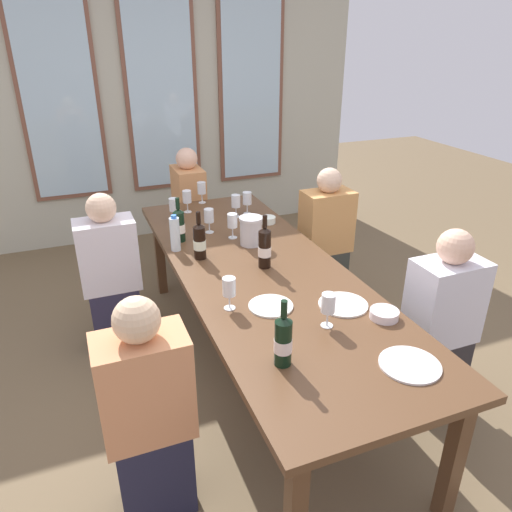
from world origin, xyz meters
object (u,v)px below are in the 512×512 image
at_px(wine_glass_6, 209,217).
at_px(seated_person_4, 190,211).
at_px(white_plate_2, 271,306).
at_px(wine_glass_3, 229,287).
at_px(wine_bottle_0, 200,241).
at_px(wine_bottle_3, 283,341).
at_px(wine_bottle_2, 265,247).
at_px(dining_table, 261,278).
at_px(wine_glass_2, 174,205).
at_px(wine_glass_4, 247,199).
at_px(white_plate_0, 410,365).
at_px(wine_bottle_1, 179,225).
at_px(tasting_bowl_1, 384,314).
at_px(wine_glass_5, 328,305).
at_px(wine_glass_8, 236,202).
at_px(seated_person_0, 111,277).
at_px(wine_glass_1, 233,222).
at_px(metal_pitcher, 251,231).
at_px(tasting_bowl_0, 268,220).
at_px(seated_person_1, 325,241).
at_px(wine_glass_0, 187,197).
at_px(water_bottle, 175,234).
at_px(seated_person_2, 148,417).
at_px(wine_glass_7, 202,189).
at_px(seated_person_3, 440,327).
at_px(white_plate_1, 343,304).

relative_size(wine_glass_6, seated_person_4, 0.16).
relative_size(white_plate_2, wine_glass_3, 1.33).
xyz_separation_m(wine_bottle_0, wine_bottle_3, (0.04, -1.15, 0.00)).
height_order(wine_bottle_3, wine_glass_3, wine_bottle_3).
bearing_deg(wine_bottle_2, dining_table, -145.18).
height_order(wine_glass_2, wine_glass_4, same).
xyz_separation_m(white_plate_0, wine_bottle_1, (-0.59, 1.68, 0.11)).
relative_size(wine_bottle_1, tasting_bowl_1, 2.12).
xyz_separation_m(wine_bottle_1, wine_glass_5, (0.41, -1.28, 0.00)).
distance_m(wine_glass_8, seated_person_0, 1.06).
distance_m(tasting_bowl_1, wine_glass_1, 1.29).
bearing_deg(metal_pitcher, wine_glass_3, -118.73).
distance_m(white_plate_0, tasting_bowl_0, 1.77).
relative_size(wine_bottle_1, seated_person_1, 0.27).
bearing_deg(wine_glass_0, wine_glass_6, -85.44).
distance_m(wine_bottle_1, water_bottle, 0.15).
relative_size(wine_glass_8, seated_person_2, 0.16).
relative_size(wine_glass_4, seated_person_2, 0.16).
xyz_separation_m(metal_pitcher, wine_glass_5, (-0.01, -1.05, 0.02)).
bearing_deg(seated_person_2, wine_glass_4, 56.90).
relative_size(wine_glass_0, wine_glass_7, 1.00).
height_order(dining_table, wine_bottle_2, wine_bottle_2).
height_order(tasting_bowl_1, wine_glass_1, wine_glass_1).
distance_m(white_plate_0, wine_glass_7, 2.41).
xyz_separation_m(wine_bottle_1, seated_person_1, (1.17, 0.07, -0.33)).
height_order(wine_glass_6, seated_person_3, seated_person_3).
bearing_deg(wine_bottle_3, seated_person_1, 54.94).
relative_size(wine_bottle_1, wine_glass_2, 1.74).
distance_m(wine_bottle_0, tasting_bowl_1, 1.20).
height_order(tasting_bowl_0, seated_person_0, seated_person_0).
relative_size(metal_pitcher, tasting_bowl_1, 1.33).
distance_m(wine_glass_6, seated_person_3, 1.65).
height_order(dining_table, wine_glass_6, wine_glass_6).
height_order(white_plate_1, wine_glass_7, wine_glass_7).
bearing_deg(white_plate_1, dining_table, 113.45).
bearing_deg(wine_bottle_3, white_plate_1, 33.30).
xyz_separation_m(tasting_bowl_0, wine_glass_4, (-0.07, 0.24, 0.09)).
relative_size(wine_glass_2, wine_glass_6, 1.00).
distance_m(wine_glass_4, wine_glass_7, 0.46).
bearing_deg(water_bottle, wine_glass_5, -67.56).
relative_size(white_plate_1, seated_person_3, 0.23).
height_order(metal_pitcher, wine_bottle_0, wine_bottle_0).
height_order(wine_bottle_1, seated_person_3, seated_person_3).
xyz_separation_m(wine_bottle_3, seated_person_3, (1.08, 0.23, -0.33)).
bearing_deg(wine_bottle_1, seated_person_1, 3.46).
height_order(tasting_bowl_1, wine_glass_5, wine_glass_5).
xyz_separation_m(wine_bottle_2, seated_person_3, (0.79, -0.66, -0.34)).
xyz_separation_m(dining_table, seated_person_1, (0.82, 0.67, -0.15)).
bearing_deg(seated_person_0, wine_glass_6, 0.61).
distance_m(tasting_bowl_1, wine_glass_2, 1.84).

